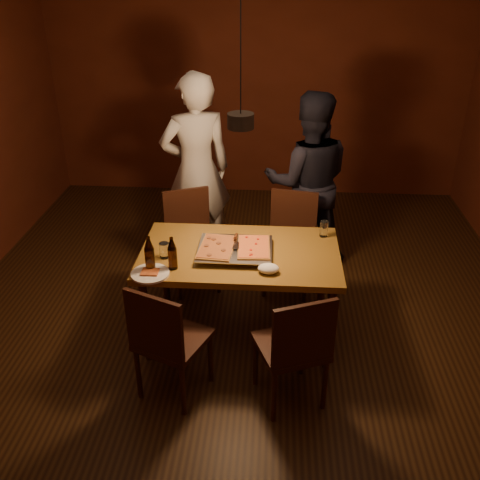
# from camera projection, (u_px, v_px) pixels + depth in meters

# --- Properties ---
(room_shell) EXTENTS (6.00, 6.00, 6.00)m
(room_shell) POSITION_uv_depth(u_px,v_px,m) (241.00, 170.00, 3.72)
(room_shell) COLOR #39230F
(room_shell) RESTS_ON ground
(dining_table) EXTENTS (1.50, 0.90, 0.75)m
(dining_table) POSITION_uv_depth(u_px,v_px,m) (240.00, 260.00, 4.06)
(dining_table) COLOR olive
(dining_table) RESTS_ON floor
(chair_far_left) EXTENTS (0.55, 0.55, 0.49)m
(chair_far_left) POSITION_uv_depth(u_px,v_px,m) (190.00, 230.00, 4.81)
(chair_far_left) COLOR #38190F
(chair_far_left) RESTS_ON floor
(chair_far_right) EXTENTS (0.49, 0.49, 0.49)m
(chair_far_right) POSITION_uv_depth(u_px,v_px,m) (291.00, 232.00, 4.77)
(chair_far_right) COLOR #38190F
(chair_far_right) RESTS_ON floor
(chair_near_left) EXTENTS (0.55, 0.55, 0.49)m
(chair_near_left) POSITION_uv_depth(u_px,v_px,m) (165.00, 334.00, 3.49)
(chair_near_left) COLOR #38190F
(chair_near_left) RESTS_ON floor
(chair_near_right) EXTENTS (0.55, 0.55, 0.49)m
(chair_near_right) POSITION_uv_depth(u_px,v_px,m) (296.00, 342.00, 3.42)
(chair_near_right) COLOR #38190F
(chair_near_right) RESTS_ON floor
(pizza_tray) EXTENTS (0.58, 0.48, 0.05)m
(pizza_tray) POSITION_uv_depth(u_px,v_px,m) (235.00, 251.00, 3.99)
(pizza_tray) COLOR silver
(pizza_tray) RESTS_ON dining_table
(pizza_meat) EXTENTS (0.28, 0.42, 0.02)m
(pizza_meat) POSITION_uv_depth(u_px,v_px,m) (217.00, 247.00, 3.97)
(pizza_meat) COLOR maroon
(pizza_meat) RESTS_ON pizza_tray
(pizza_cheese) EXTENTS (0.25, 0.38, 0.02)m
(pizza_cheese) POSITION_uv_depth(u_px,v_px,m) (254.00, 247.00, 3.98)
(pizza_cheese) COLOR gold
(pizza_cheese) RESTS_ON pizza_tray
(spatula) EXTENTS (0.09, 0.24, 0.04)m
(spatula) POSITION_uv_depth(u_px,v_px,m) (234.00, 245.00, 3.99)
(spatula) COLOR silver
(spatula) RESTS_ON pizza_tray
(beer_bottle_a) EXTENTS (0.07, 0.07, 0.27)m
(beer_bottle_a) POSITION_uv_depth(u_px,v_px,m) (149.00, 254.00, 3.73)
(beer_bottle_a) COLOR black
(beer_bottle_a) RESTS_ON dining_table
(beer_bottle_b) EXTENTS (0.07, 0.07, 0.25)m
(beer_bottle_b) POSITION_uv_depth(u_px,v_px,m) (172.00, 253.00, 3.76)
(beer_bottle_b) COLOR black
(beer_bottle_b) RESTS_ON dining_table
(water_glass_left) EXTENTS (0.07, 0.07, 0.12)m
(water_glass_left) POSITION_uv_depth(u_px,v_px,m) (164.00, 250.00, 3.93)
(water_glass_left) COLOR silver
(water_glass_left) RESTS_ON dining_table
(water_glass_right) EXTENTS (0.06, 0.06, 0.13)m
(water_glass_right) POSITION_uv_depth(u_px,v_px,m) (324.00, 229.00, 4.22)
(water_glass_right) COLOR silver
(water_glass_right) RESTS_ON dining_table
(plate_slice) EXTENTS (0.27, 0.27, 0.03)m
(plate_slice) POSITION_uv_depth(u_px,v_px,m) (150.00, 273.00, 3.73)
(plate_slice) COLOR white
(plate_slice) RESTS_ON dining_table
(napkin) EXTENTS (0.15, 0.12, 0.06)m
(napkin) POSITION_uv_depth(u_px,v_px,m) (269.00, 269.00, 3.75)
(napkin) COLOR white
(napkin) RESTS_ON dining_table
(diner_white) EXTENTS (0.79, 0.65, 1.85)m
(diner_white) POSITION_uv_depth(u_px,v_px,m) (196.00, 170.00, 5.07)
(diner_white) COLOR silver
(diner_white) RESTS_ON floor
(diner_dark) EXTENTS (0.84, 0.67, 1.70)m
(diner_dark) POSITION_uv_depth(u_px,v_px,m) (308.00, 182.00, 5.00)
(diner_dark) COLOR black
(diner_dark) RESTS_ON floor
(pendant_lamp) EXTENTS (0.18, 0.18, 1.10)m
(pendant_lamp) POSITION_uv_depth(u_px,v_px,m) (241.00, 119.00, 3.55)
(pendant_lamp) COLOR black
(pendant_lamp) RESTS_ON ceiling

